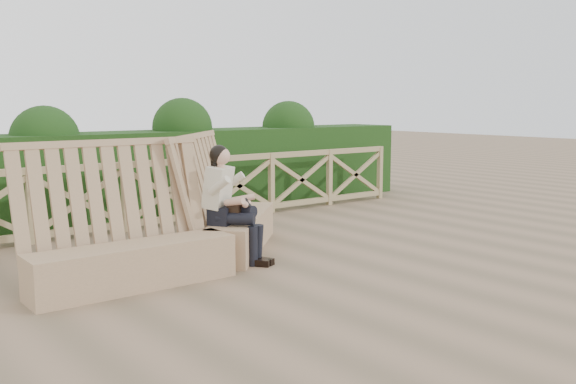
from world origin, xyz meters
TOP-DOWN VIEW (x-y plane):
  - ground at (0.00, 0.00)m, footprint 60.00×60.00m
  - bench at (-0.99, 1.04)m, footprint 4.08×2.20m
  - woman at (-0.50, 0.89)m, footprint 0.71×0.91m
  - guardrail at (0.00, 3.50)m, footprint 10.10×0.09m
  - hedge at (0.00, 4.70)m, footprint 12.00×1.20m

SIDE VIEW (x-z plane):
  - ground at x=0.00m, z-range 0.00..0.00m
  - bench at x=-0.99m, z-range -0.40..1.22m
  - guardrail at x=0.00m, z-range 0.00..1.10m
  - hedge at x=0.00m, z-range 0.00..1.50m
  - woman at x=-0.50m, z-range 0.06..1.54m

